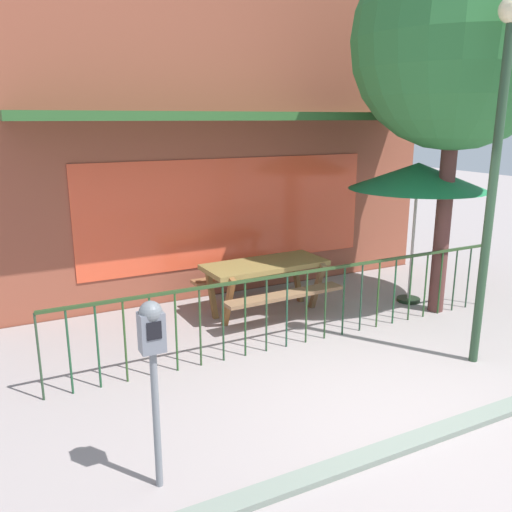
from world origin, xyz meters
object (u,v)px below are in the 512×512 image
object	(u,v)px
patio_umbrella	(418,177)
street_tree	(460,41)
picnic_table_left	(265,273)
parking_meter_near	(152,346)

from	to	relation	value
patio_umbrella	street_tree	xyz separation A→B (m)	(0.07, -0.50, 1.83)
picnic_table_left	parking_meter_near	distance (m)	3.95
picnic_table_left	street_tree	xyz separation A→B (m)	(2.33, -1.07, 3.18)
patio_umbrella	parking_meter_near	bearing A→B (deg)	-153.23
parking_meter_near	street_tree	xyz separation A→B (m)	(4.85, 1.92, 2.60)
parking_meter_near	picnic_table_left	bearing A→B (deg)	49.88
picnic_table_left	patio_umbrella	xyz separation A→B (m)	(2.26, -0.58, 1.35)
picnic_table_left	street_tree	distance (m)	4.09
street_tree	picnic_table_left	bearing A→B (deg)	155.31
patio_umbrella	parking_meter_near	xyz separation A→B (m)	(-4.78, -2.41, -0.78)
parking_meter_near	street_tree	world-z (taller)	street_tree
picnic_table_left	patio_umbrella	world-z (taller)	patio_umbrella
patio_umbrella	street_tree	size ratio (longest dim) A/B	0.41
picnic_table_left	parking_meter_near	size ratio (longest dim) A/B	1.21
parking_meter_near	patio_umbrella	bearing A→B (deg)	26.77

